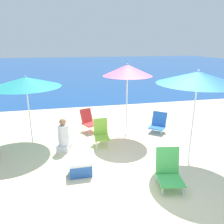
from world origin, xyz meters
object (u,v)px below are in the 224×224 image
object	(u,v)px
person_seated_near	(64,137)
beach_umbrella_blue	(198,78)
beach_chair_lime	(101,132)
beach_umbrella_pink	(127,70)
beach_chair_green	(169,170)
beach_chair_blue	(158,123)
cooler_box	(81,167)
beach_umbrella_teal	(26,82)
seagull	(82,110)
beach_chair_red	(88,120)

from	to	relation	value
person_seated_near	beach_umbrella_blue	bearing A→B (deg)	-2.26
beach_umbrella_blue	beach_chair_lime	world-z (taller)	beach_umbrella_blue
beach_umbrella_pink	beach_chair_lime	distance (m)	2.00
beach_chair_green	beach_chair_blue	bearing A→B (deg)	79.83
beach_umbrella_pink	cooler_box	size ratio (longest dim) A/B	4.50
beach_umbrella_teal	beach_umbrella_pink	distance (m)	2.92
beach_umbrella_pink	cooler_box	world-z (taller)	beach_umbrella_pink
beach_chair_green	cooler_box	world-z (taller)	beach_chair_green
person_seated_near	cooler_box	xyz separation A→B (m)	(0.35, -1.30, -0.21)
beach_umbrella_pink	beach_chair_blue	world-z (taller)	beach_umbrella_pink
beach_chair_green	person_seated_near	bearing A→B (deg)	144.98
person_seated_near	seagull	distance (m)	3.37
seagull	person_seated_near	bearing A→B (deg)	-103.25
beach_chair_lime	beach_chair_red	distance (m)	1.14
beach_chair_lime	seagull	world-z (taller)	beach_chair_lime
beach_umbrella_teal	beach_chair_red	xyz separation A→B (m)	(1.74, 0.56, -1.43)
beach_chair_lime	beach_chair_red	bearing A→B (deg)	105.04
beach_chair_lime	beach_chair_blue	distance (m)	2.10
beach_umbrella_teal	beach_chair_blue	bearing A→B (deg)	-0.07
beach_umbrella_blue	beach_chair_red	world-z (taller)	beach_umbrella_blue
beach_umbrella_pink	beach_chair_blue	size ratio (longest dim) A/B	3.16
beach_chair_green	beach_chair_red	bearing A→B (deg)	120.64
beach_umbrella_blue	beach_umbrella_teal	bearing A→B (deg)	153.11
beach_chair_red	beach_chair_green	size ratio (longest dim) A/B	0.94
seagull	beach_umbrella_teal	bearing A→B (deg)	-123.40
beach_umbrella_blue	beach_chair_blue	distance (m)	2.69
beach_umbrella_pink	beach_umbrella_blue	distance (m)	2.26
beach_chair_green	person_seated_near	size ratio (longest dim) A/B	0.85
cooler_box	seagull	xyz separation A→B (m)	(0.42, 4.57, -0.04)
beach_umbrella_teal	person_seated_near	distance (m)	1.84
beach_chair_blue	beach_chair_red	xyz separation A→B (m)	(-2.27, 0.56, 0.08)
beach_umbrella_blue	person_seated_near	bearing A→B (deg)	156.70
beach_umbrella_teal	beach_chair_red	bearing A→B (deg)	17.79
beach_umbrella_pink	beach_chair_red	distance (m)	2.13
beach_umbrella_blue	beach_chair_blue	bearing A→B (deg)	88.35
beach_chair_red	beach_chair_green	bearing A→B (deg)	-93.82
beach_umbrella_blue	beach_chair_red	size ratio (longest dim) A/B	3.11
beach_chair_red	person_seated_near	xyz separation A→B (m)	(-0.82, -1.26, 0.00)
beach_umbrella_blue	cooler_box	xyz separation A→B (m)	(-2.68, 0.00, -1.92)
beach_umbrella_pink	person_seated_near	world-z (taller)	beach_umbrella_pink
beach_chair_green	person_seated_near	world-z (taller)	person_seated_near
beach_umbrella_pink	beach_chair_green	size ratio (longest dim) A/B	2.91
beach_chair_green	beach_umbrella_pink	bearing A→B (deg)	101.89
beach_umbrella_pink	person_seated_near	bearing A→B (deg)	-160.72
beach_umbrella_pink	beach_chair_green	xyz separation A→B (m)	(0.11, -2.76, -1.71)
beach_umbrella_blue	beach_chair_red	xyz separation A→B (m)	(-2.22, 2.57, -1.72)
beach_chair_lime	seagull	bearing A→B (deg)	97.77
beach_chair_blue	cooler_box	xyz separation A→B (m)	(-2.74, -2.00, -0.12)
person_seated_near	beach_chair_red	bearing A→B (deg)	78.10
beach_umbrella_teal	beach_chair_lime	world-z (taller)	beach_umbrella_teal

